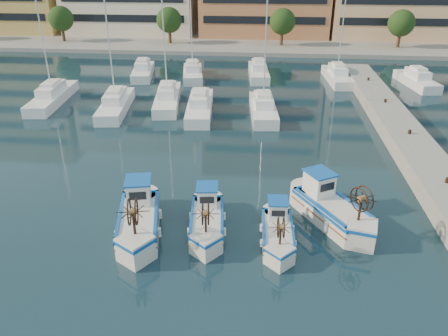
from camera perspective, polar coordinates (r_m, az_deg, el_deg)
ground at (r=22.67m, az=-0.62°, el=-10.11°), size 300.00×300.00×0.00m
quay at (r=31.12m, az=25.71°, el=-0.99°), size 3.00×60.00×1.20m
yacht_marina at (r=47.69m, az=-1.42°, el=10.32°), size 41.73×23.71×11.50m
fishing_boat_a at (r=23.74m, az=-11.07°, el=-6.28°), size 3.04×5.24×3.17m
fishing_boat_b at (r=23.49m, az=-2.22°, el=-6.51°), size 2.20×4.42×2.70m
fishing_boat_c at (r=22.80m, az=7.04°, el=-8.04°), size 1.73×3.93×2.43m
fishing_boat_d at (r=24.88m, az=13.74°, el=-4.96°), size 4.29×5.22×3.18m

